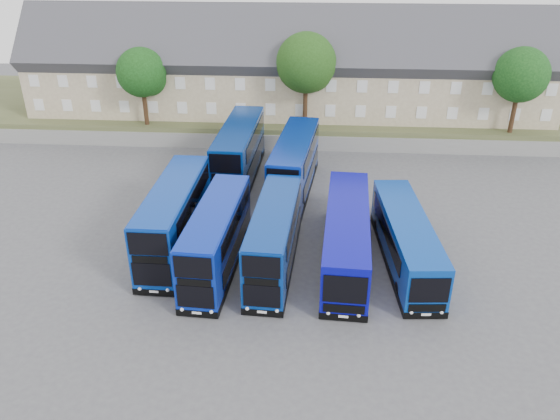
% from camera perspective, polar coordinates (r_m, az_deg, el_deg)
% --- Properties ---
extents(ground, '(120.00, 120.00, 0.00)m').
position_cam_1_polar(ground, '(33.67, -2.16, -8.44)').
color(ground, '#4D4D52').
rests_on(ground, ground).
extents(retaining_wall, '(70.00, 0.40, 1.50)m').
position_cam_1_polar(retaining_wall, '(54.62, 0.42, 7.07)').
color(retaining_wall, slate).
rests_on(retaining_wall, ground).
extents(earth_bank, '(80.00, 20.00, 2.00)m').
position_cam_1_polar(earth_bank, '(64.01, 0.99, 10.37)').
color(earth_bank, '#4B532F').
rests_on(earth_bank, ground).
extents(terrace_row, '(54.00, 10.40, 11.20)m').
position_cam_1_polar(terrace_row, '(58.71, 0.82, 14.46)').
color(terrace_row, tan).
rests_on(terrace_row, earth_bank).
extents(dd_front_left, '(2.75, 11.54, 4.57)m').
position_cam_1_polar(dd_front_left, '(37.44, -10.93, -0.95)').
color(dd_front_left, '#083299').
rests_on(dd_front_left, ground).
extents(dd_front_mid, '(3.08, 10.84, 4.26)m').
position_cam_1_polar(dd_front_mid, '(34.93, -6.63, -3.09)').
color(dd_front_mid, '#0924A6').
rests_on(dd_front_mid, ground).
extents(dd_front_right, '(3.03, 10.77, 4.23)m').
position_cam_1_polar(dd_front_right, '(34.75, -0.61, -3.09)').
color(dd_front_right, navy).
rests_on(dd_front_right, ground).
extents(dd_rear_left, '(3.21, 12.14, 4.79)m').
position_cam_1_polar(dd_rear_left, '(47.57, -4.27, 5.91)').
color(dd_rear_left, navy).
rests_on(dd_rear_left, ground).
extents(dd_rear_right, '(3.88, 11.92, 4.66)m').
position_cam_1_polar(dd_rear_right, '(44.93, 1.52, 4.56)').
color(dd_rear_right, '#082796').
rests_on(dd_rear_right, ground).
extents(coach_east_a, '(3.46, 13.22, 3.58)m').
position_cam_1_polar(coach_east_a, '(35.88, 6.95, -2.85)').
color(coach_east_a, '#0809A4').
rests_on(coach_east_a, ground).
extents(coach_east_b, '(3.43, 12.20, 3.29)m').
position_cam_1_polar(coach_east_b, '(36.36, 13.01, -3.23)').
color(coach_east_b, '#083A9F').
rests_on(coach_east_b, ground).
extents(tree_west, '(4.80, 4.80, 7.65)m').
position_cam_1_polar(tree_west, '(56.37, -14.10, 13.60)').
color(tree_west, '#382314').
rests_on(tree_west, earth_bank).
extents(tree_mid, '(5.76, 5.76, 9.18)m').
position_cam_1_polar(tree_mid, '(54.01, 2.91, 14.89)').
color(tree_mid, '#382314').
rests_on(tree_mid, earth_bank).
extents(tree_east, '(5.12, 5.12, 8.16)m').
position_cam_1_polar(tree_east, '(56.94, 23.96, 12.60)').
color(tree_east, '#382314').
rests_on(tree_east, earth_bank).
extents(tree_far, '(5.44, 5.44, 8.67)m').
position_cam_1_polar(tree_far, '(65.41, 27.21, 13.92)').
color(tree_far, '#382314').
rests_on(tree_far, earth_bank).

